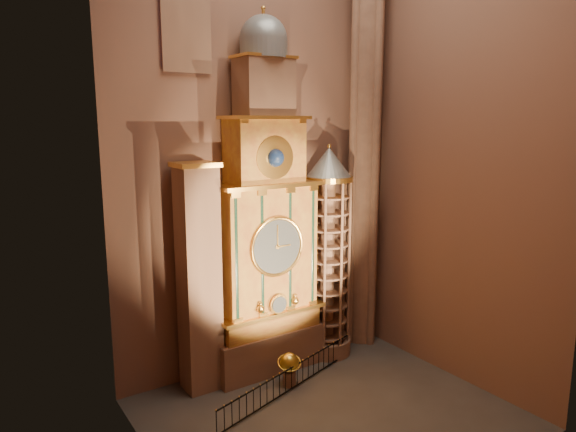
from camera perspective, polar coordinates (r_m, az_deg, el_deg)
floor at (r=22.70m, az=4.63°, el=-21.13°), size 14.00×14.00×0.00m
wall_back at (r=24.32m, az=-3.88°, el=8.37°), size 22.00×0.00×22.00m
wall_left at (r=15.93m, az=-15.05°, el=6.95°), size 0.00×22.00×22.00m
wall_right at (r=24.37m, az=18.17°, el=7.89°), size 0.00×22.00×22.00m
astronomical_clock at (r=23.98m, az=-2.52°, el=-2.07°), size 5.60×2.41×16.70m
portrait_tower at (r=22.87m, az=-9.86°, el=-6.80°), size 1.80×1.60×10.20m
stair_turret at (r=26.05m, az=4.42°, el=-4.26°), size 2.50×2.50×10.80m
gothic_pier at (r=27.12m, az=8.57°, el=8.50°), size 2.04×2.04×22.00m
stained_glass_window at (r=23.26m, az=-11.32°, el=21.74°), size 2.20×0.14×5.20m
celestial_globe at (r=24.25m, az=0.15°, el=-16.35°), size 1.39×1.36×1.56m
iron_railing at (r=24.00m, az=0.39°, el=-17.61°), size 8.68×2.64×1.07m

